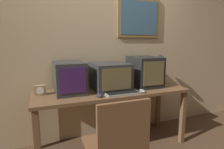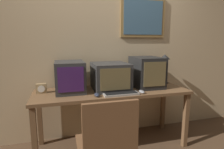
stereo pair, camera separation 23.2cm
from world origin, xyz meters
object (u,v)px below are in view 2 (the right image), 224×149
object	(u,v)px
monitor_center	(110,76)
desk_clock	(41,88)
keyboard_main	(121,94)
mouse_far_corner	(97,95)
monitor_right	(147,72)
monitor_left	(70,77)
mouse_near_keyboard	(142,92)
desk_lamp	(165,61)

from	to	relation	value
monitor_center	desk_clock	size ratio (longest dim) A/B	4.02
keyboard_main	mouse_far_corner	xyz separation A→B (m)	(-0.28, 0.01, 0.01)
monitor_right	mouse_far_corner	size ratio (longest dim) A/B	4.18
monitor_left	desk_clock	bearing A→B (deg)	177.48
monitor_right	desk_clock	distance (m)	1.35
monitor_center	desk_clock	world-z (taller)	monitor_center
mouse_far_corner	monitor_center	bearing A→B (deg)	50.64
monitor_left	mouse_near_keyboard	xyz separation A→B (m)	(0.81, -0.32, -0.17)
monitor_left	desk_clock	xyz separation A→B (m)	(-0.33, 0.01, -0.13)
desk_clock	desk_lamp	distance (m)	1.71
monitor_center	mouse_far_corner	xyz separation A→B (m)	(-0.23, -0.28, -0.15)
monitor_center	desk_lamp	world-z (taller)	desk_lamp
keyboard_main	mouse_far_corner	size ratio (longest dim) A/B	3.71
mouse_far_corner	desk_lamp	distance (m)	1.20
monitor_left	keyboard_main	size ratio (longest dim) A/B	1.14
mouse_near_keyboard	desk_clock	size ratio (longest dim) A/B	0.94
monitor_center	mouse_near_keyboard	size ratio (longest dim) A/B	4.25
monitor_left	desk_lamp	size ratio (longest dim) A/B	1.10
monitor_right	monitor_center	bearing A→B (deg)	-179.59
keyboard_main	mouse_near_keyboard	size ratio (longest dim) A/B	3.61
monitor_center	mouse_near_keyboard	distance (m)	0.45
keyboard_main	desk_clock	world-z (taller)	desk_clock
mouse_near_keyboard	desk_lamp	distance (m)	0.75
keyboard_main	mouse_near_keyboard	distance (m)	0.26
mouse_near_keyboard	desk_lamp	size ratio (longest dim) A/B	0.27
monitor_left	mouse_near_keyboard	world-z (taller)	monitor_left
mouse_near_keyboard	desk_lamp	bearing A→B (deg)	37.84
mouse_near_keyboard	mouse_far_corner	distance (m)	0.54
monitor_left	mouse_far_corner	xyz separation A→B (m)	(0.27, -0.31, -0.16)
monitor_right	mouse_far_corner	distance (m)	0.81
desk_lamp	monitor_center	bearing A→B (deg)	-171.06
monitor_center	keyboard_main	xyz separation A→B (m)	(0.05, -0.29, -0.16)
mouse_near_keyboard	desk_lamp	xyz separation A→B (m)	(0.54, 0.42, 0.30)
monitor_center	mouse_far_corner	size ratio (longest dim) A/B	4.37
monitor_center	keyboard_main	bearing A→B (deg)	-79.90
keyboard_main	desk_clock	bearing A→B (deg)	159.48
keyboard_main	mouse_far_corner	bearing A→B (deg)	178.50
mouse_near_keyboard	monitor_left	bearing A→B (deg)	158.47
mouse_far_corner	keyboard_main	bearing A→B (deg)	-1.50
monitor_left	desk_lamp	xyz separation A→B (m)	(1.35, 0.10, 0.14)
monitor_left	monitor_right	bearing A→B (deg)	-1.50
keyboard_main	desk_clock	size ratio (longest dim) A/B	3.41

